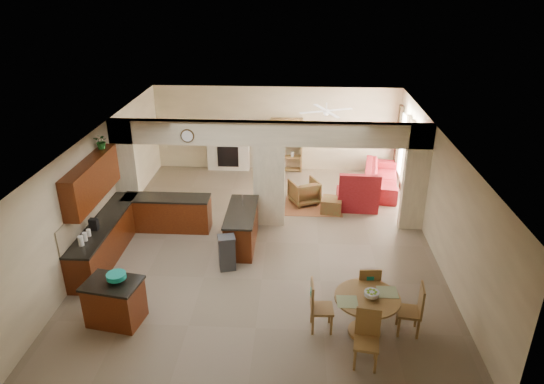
# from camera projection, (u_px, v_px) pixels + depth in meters

# --- Properties ---
(floor) EXTENTS (10.00, 10.00, 0.00)m
(floor) POSITION_uv_depth(u_px,v_px,m) (267.00, 242.00, 12.03)
(floor) COLOR #776853
(floor) RESTS_ON ground
(ceiling) EXTENTS (10.00, 10.00, 0.00)m
(ceiling) POSITION_uv_depth(u_px,v_px,m) (266.00, 134.00, 10.88)
(ceiling) COLOR white
(ceiling) RESTS_ON wall_back
(wall_back) EXTENTS (8.00, 0.00, 8.00)m
(wall_back) POSITION_uv_depth(u_px,v_px,m) (276.00, 129.00, 16.00)
(wall_back) COLOR beige
(wall_back) RESTS_ON floor
(wall_front) EXTENTS (8.00, 0.00, 8.00)m
(wall_front) POSITION_uv_depth(u_px,v_px,m) (243.00, 334.00, 6.91)
(wall_front) COLOR beige
(wall_front) RESTS_ON floor
(wall_left) EXTENTS (0.00, 10.00, 10.00)m
(wall_left) POSITION_uv_depth(u_px,v_px,m) (101.00, 187.00, 11.66)
(wall_left) COLOR beige
(wall_left) RESTS_ON floor
(wall_right) EXTENTS (0.00, 10.00, 10.00)m
(wall_right) POSITION_uv_depth(u_px,v_px,m) (438.00, 195.00, 11.26)
(wall_right) COLOR beige
(wall_right) RESTS_ON floor
(partition_left_pier) EXTENTS (0.60, 0.25, 2.80)m
(partition_left_pier) POSITION_uv_depth(u_px,v_px,m) (127.00, 172.00, 12.55)
(partition_left_pier) COLOR beige
(partition_left_pier) RESTS_ON floor
(partition_center_pier) EXTENTS (0.80, 0.25, 2.20)m
(partition_center_pier) POSITION_uv_depth(u_px,v_px,m) (269.00, 186.00, 12.49)
(partition_center_pier) COLOR beige
(partition_center_pier) RESTS_ON floor
(partition_right_pier) EXTENTS (0.60, 0.25, 2.80)m
(partition_right_pier) POSITION_uv_depth(u_px,v_px,m) (416.00, 178.00, 12.18)
(partition_right_pier) COLOR beige
(partition_right_pier) RESTS_ON floor
(partition_header) EXTENTS (8.00, 0.25, 0.60)m
(partition_header) POSITION_uv_depth(u_px,v_px,m) (269.00, 134.00, 11.91)
(partition_header) COLOR beige
(partition_header) RESTS_ON partition_center_pier
(kitchen_counter) EXTENTS (2.52, 3.29, 1.48)m
(kitchen_counter) POSITION_uv_depth(u_px,v_px,m) (132.00, 227.00, 11.78)
(kitchen_counter) COLOR #3D1207
(kitchen_counter) RESTS_ON floor
(upper_cabinets) EXTENTS (0.35, 2.40, 0.90)m
(upper_cabinets) POSITION_uv_depth(u_px,v_px,m) (92.00, 180.00, 10.70)
(upper_cabinets) COLOR #3D1207
(upper_cabinets) RESTS_ON wall_left
(peninsula) EXTENTS (0.70, 1.85, 0.91)m
(peninsula) POSITION_uv_depth(u_px,v_px,m) (242.00, 228.00, 11.77)
(peninsula) COLOR #3D1207
(peninsula) RESTS_ON floor
(wall_clock) EXTENTS (0.34, 0.03, 0.34)m
(wall_clock) POSITION_uv_depth(u_px,v_px,m) (187.00, 136.00, 11.89)
(wall_clock) COLOR #50391A
(wall_clock) RESTS_ON partition_header
(rug) EXTENTS (1.60, 1.30, 0.01)m
(rug) POSITION_uv_depth(u_px,v_px,m) (313.00, 206.00, 13.88)
(rug) COLOR #945636
(rug) RESTS_ON floor
(fireplace) EXTENTS (1.60, 0.35, 1.20)m
(fireplace) POSITION_uv_depth(u_px,v_px,m) (228.00, 152.00, 16.25)
(fireplace) COLOR silver
(fireplace) RESTS_ON floor
(shelving_unit) EXTENTS (1.00, 0.32, 1.80)m
(shelving_unit) POSITION_uv_depth(u_px,v_px,m) (287.00, 145.00, 16.03)
(shelving_unit) COLOR olive
(shelving_unit) RESTS_ON floor
(window_a) EXTENTS (0.02, 0.90, 1.90)m
(window_a) POSITION_uv_depth(u_px,v_px,m) (414.00, 167.00, 13.43)
(window_a) COLOR white
(window_a) RESTS_ON wall_right
(window_b) EXTENTS (0.02, 0.90, 1.90)m
(window_b) POSITION_uv_depth(u_px,v_px,m) (403.00, 147.00, 14.98)
(window_b) COLOR white
(window_b) RESTS_ON wall_right
(glazed_door) EXTENTS (0.02, 0.70, 2.10)m
(glazed_door) POSITION_uv_depth(u_px,v_px,m) (408.00, 161.00, 14.27)
(glazed_door) COLOR white
(glazed_door) RESTS_ON wall_right
(drape_a_left) EXTENTS (0.10, 0.28, 2.30)m
(drape_a_left) POSITION_uv_depth(u_px,v_px,m) (418.00, 175.00, 12.89)
(drape_a_left) COLOR #431F1A
(drape_a_left) RESTS_ON wall_right
(drape_a_right) EXTENTS (0.10, 0.28, 2.30)m
(drape_a_right) POSITION_uv_depth(u_px,v_px,m) (409.00, 159.00, 13.98)
(drape_a_right) COLOR #431F1A
(drape_a_right) RESTS_ON wall_right
(drape_b_left) EXTENTS (0.10, 0.28, 2.30)m
(drape_b_left) POSITION_uv_depth(u_px,v_px,m) (405.00, 153.00, 14.43)
(drape_b_left) COLOR #431F1A
(drape_b_left) RESTS_ON wall_right
(drape_b_right) EXTENTS (0.10, 0.28, 2.30)m
(drape_b_right) POSITION_uv_depth(u_px,v_px,m) (398.00, 141.00, 15.52)
(drape_b_right) COLOR #431F1A
(drape_b_right) RESTS_ON wall_right
(ceiling_fan) EXTENTS (1.00, 1.00, 0.10)m
(ceiling_fan) POSITION_uv_depth(u_px,v_px,m) (326.00, 111.00, 13.63)
(ceiling_fan) COLOR white
(ceiling_fan) RESTS_ON ceiling
(kitchen_island) EXTENTS (1.13, 0.89, 0.88)m
(kitchen_island) POSITION_uv_depth(u_px,v_px,m) (115.00, 302.00, 9.14)
(kitchen_island) COLOR #3D1207
(kitchen_island) RESTS_ON floor
(teal_bowl) EXTENTS (0.36, 0.36, 0.17)m
(teal_bowl) POSITION_uv_depth(u_px,v_px,m) (117.00, 278.00, 8.95)
(teal_bowl) COLOR teal
(teal_bowl) RESTS_ON kitchen_island
(trash_can) EXTENTS (0.42, 0.38, 0.75)m
(trash_can) POSITION_uv_depth(u_px,v_px,m) (227.00, 254.00, 10.82)
(trash_can) COLOR #2F2F31
(trash_can) RESTS_ON floor
(dining_table) EXTENTS (1.19, 1.19, 0.81)m
(dining_table) POSITION_uv_depth(u_px,v_px,m) (366.00, 310.00, 8.79)
(dining_table) COLOR olive
(dining_table) RESTS_ON floor
(fruit_bowl) EXTENTS (0.27, 0.27, 0.14)m
(fruit_bowl) POSITION_uv_depth(u_px,v_px,m) (372.00, 294.00, 8.63)
(fruit_bowl) COLOR #79B627
(fruit_bowl) RESTS_ON dining_table
(sofa) EXTENTS (2.64, 1.37, 0.74)m
(sofa) POSITION_uv_depth(u_px,v_px,m) (381.00, 177.00, 14.88)
(sofa) COLOR maroon
(sofa) RESTS_ON floor
(chaise) EXTENTS (1.16, 0.97, 0.45)m
(chaise) POSITION_uv_depth(u_px,v_px,m) (357.00, 200.00, 13.77)
(chaise) COLOR maroon
(chaise) RESTS_ON floor
(armchair) EXTENTS (1.00, 1.01, 0.70)m
(armchair) POSITION_uv_depth(u_px,v_px,m) (304.00, 192.00, 13.97)
(armchair) COLOR maroon
(armchair) RESTS_ON floor
(ottoman) EXTENTS (0.64, 0.64, 0.40)m
(ottoman) POSITION_uv_depth(u_px,v_px,m) (332.00, 205.00, 13.49)
(ottoman) COLOR maroon
(ottoman) RESTS_ON floor
(plant) EXTENTS (0.36, 0.32, 0.36)m
(plant) POSITION_uv_depth(u_px,v_px,m) (102.00, 141.00, 11.19)
(plant) COLOR #134915
(plant) RESTS_ON upper_cabinets
(chair_north) EXTENTS (0.45, 0.45, 1.02)m
(chair_north) POSITION_uv_depth(u_px,v_px,m) (368.00, 287.00, 9.37)
(chair_north) COLOR olive
(chair_north) RESTS_ON floor
(chair_east) EXTENTS (0.46, 0.46, 1.02)m
(chair_east) POSITION_uv_depth(u_px,v_px,m) (414.00, 308.00, 8.80)
(chair_east) COLOR olive
(chair_east) RESTS_ON floor
(chair_south) EXTENTS (0.48, 0.48, 1.02)m
(chair_south) POSITION_uv_depth(u_px,v_px,m) (367.00, 335.00, 8.14)
(chair_south) COLOR olive
(chair_south) RESTS_ON floor
(chair_west) EXTENTS (0.44, 0.44, 1.02)m
(chair_west) POSITION_uv_depth(u_px,v_px,m) (317.00, 304.00, 8.90)
(chair_west) COLOR olive
(chair_west) RESTS_ON floor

